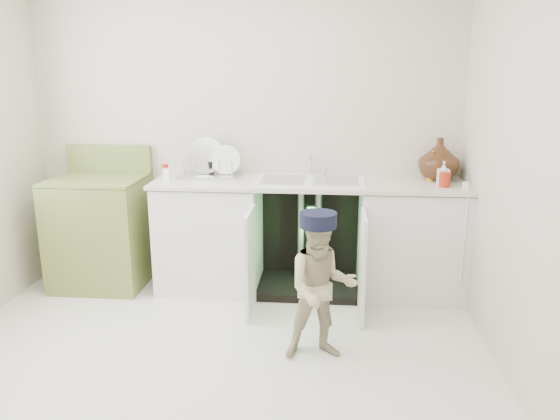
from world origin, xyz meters
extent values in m
plane|color=beige|center=(0.00, 0.00, 0.00)|extent=(3.50, 3.50, 0.00)
cube|color=beige|center=(0.00, 1.50, 1.25)|extent=(3.50, 2.50, 0.02)
cube|color=beige|center=(0.00, -1.50, 1.25)|extent=(3.50, 2.50, 0.02)
cube|color=beige|center=(1.75, 0.00, 1.25)|extent=(2.50, 3.00, 0.02)
cube|color=white|center=(-0.25, 1.20, 0.43)|extent=(0.80, 0.60, 0.86)
cube|color=white|center=(1.35, 1.20, 0.43)|extent=(0.80, 0.60, 0.86)
cube|color=black|center=(0.55, 1.47, 0.43)|extent=(0.80, 0.06, 0.86)
cube|color=black|center=(0.55, 1.20, 0.03)|extent=(0.80, 0.60, 0.06)
cylinder|color=gray|center=(0.48, 1.30, 0.45)|extent=(0.05, 0.05, 0.70)
cylinder|color=gray|center=(0.62, 1.30, 0.45)|extent=(0.05, 0.05, 0.70)
cylinder|color=gray|center=(0.55, 1.25, 0.62)|extent=(0.07, 0.18, 0.07)
cube|color=white|center=(0.15, 0.70, 0.40)|extent=(0.03, 0.40, 0.76)
cube|color=white|center=(0.95, 0.70, 0.40)|extent=(0.02, 0.40, 0.76)
cube|color=beige|center=(0.55, 1.20, 0.89)|extent=(2.44, 0.64, 0.03)
cube|color=beige|center=(0.55, 1.49, 0.98)|extent=(2.44, 0.02, 0.15)
cube|color=white|center=(0.55, 1.20, 0.90)|extent=(0.85, 0.55, 0.02)
cube|color=gray|center=(0.34, 1.20, 0.91)|extent=(0.34, 0.40, 0.01)
cube|color=gray|center=(0.76, 1.20, 0.91)|extent=(0.34, 0.40, 0.01)
cylinder|color=silver|center=(0.55, 1.42, 0.99)|extent=(0.03, 0.03, 0.17)
cylinder|color=silver|center=(0.55, 1.36, 1.06)|extent=(0.02, 0.14, 0.02)
cylinder|color=silver|center=(0.66, 1.42, 0.94)|extent=(0.04, 0.04, 0.06)
cylinder|color=white|center=(1.68, 0.89, 0.55)|extent=(0.01, 0.01, 0.70)
cube|color=white|center=(1.68, 0.98, 0.93)|extent=(0.04, 0.02, 0.06)
cube|color=silver|center=(-0.26, 1.32, 0.91)|extent=(0.48, 0.32, 0.02)
cylinder|color=silver|center=(-0.30, 1.34, 1.00)|extent=(0.30, 0.11, 0.29)
cylinder|color=white|center=(-0.13, 1.32, 0.99)|extent=(0.24, 0.06, 0.23)
cylinder|color=silver|center=(-0.45, 1.22, 0.99)|extent=(0.01, 0.01, 0.14)
cylinder|color=silver|center=(-0.35, 1.22, 0.99)|extent=(0.01, 0.01, 0.14)
cylinder|color=silver|center=(-0.26, 1.22, 0.99)|extent=(0.01, 0.01, 0.14)
cylinder|color=silver|center=(-0.16, 1.22, 0.99)|extent=(0.01, 0.01, 0.14)
cylinder|color=silver|center=(-0.06, 1.22, 0.99)|extent=(0.01, 0.01, 0.14)
imported|color=#442C13|center=(1.55, 1.34, 1.06)|extent=(0.31, 0.31, 0.33)
imported|color=orange|center=(1.49, 1.30, 1.02)|extent=(0.09, 0.09, 0.24)
imported|color=white|center=(1.55, 1.14, 0.99)|extent=(0.08, 0.08, 0.18)
cylinder|color=#A6260E|center=(1.55, 1.08, 0.96)|extent=(0.08, 0.08, 0.11)
cylinder|color=#A9220E|center=(-0.62, 1.28, 0.95)|extent=(0.05, 0.05, 0.10)
cylinder|color=tan|center=(-0.59, 1.20, 0.94)|extent=(0.06, 0.06, 0.08)
cylinder|color=black|center=(-0.25, 1.32, 0.96)|extent=(0.04, 0.04, 0.12)
cube|color=white|center=(-0.55, 1.10, 0.95)|extent=(0.05, 0.05, 0.09)
cube|color=olive|center=(-1.16, 1.18, 0.44)|extent=(0.72, 0.65, 0.87)
cube|color=olive|center=(-1.16, 1.18, 0.89)|extent=(0.72, 0.65, 0.02)
cube|color=olive|center=(-1.16, 1.46, 1.01)|extent=(0.72, 0.06, 0.23)
cylinder|color=black|center=(-1.34, 1.02, 0.88)|extent=(0.16, 0.16, 0.02)
cylinder|color=silver|center=(-1.34, 1.02, 0.90)|extent=(0.19, 0.19, 0.01)
cylinder|color=black|center=(-1.34, 1.33, 0.88)|extent=(0.16, 0.16, 0.02)
cylinder|color=silver|center=(-1.34, 1.33, 0.90)|extent=(0.19, 0.19, 0.01)
cylinder|color=black|center=(-0.98, 1.02, 0.88)|extent=(0.16, 0.16, 0.02)
cylinder|color=silver|center=(-0.98, 1.02, 0.90)|extent=(0.19, 0.19, 0.01)
cylinder|color=black|center=(-0.98, 1.33, 0.88)|extent=(0.16, 0.16, 0.02)
cylinder|color=silver|center=(-0.98, 1.33, 0.90)|extent=(0.19, 0.19, 0.01)
imported|color=#C7BC8F|center=(0.67, 0.14, 0.46)|extent=(0.50, 0.42, 0.92)
cylinder|color=black|center=(0.67, 0.14, 0.89)|extent=(0.26, 0.26, 0.09)
cube|color=black|center=(0.65, 0.24, 0.85)|extent=(0.18, 0.12, 0.01)
cube|color=black|center=(0.58, 0.86, 0.72)|extent=(0.07, 0.01, 0.14)
cube|color=#26F23F|center=(0.58, 0.85, 0.72)|extent=(0.06, 0.00, 0.12)
camera|label=1|loc=(0.70, -2.96, 1.77)|focal=35.00mm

